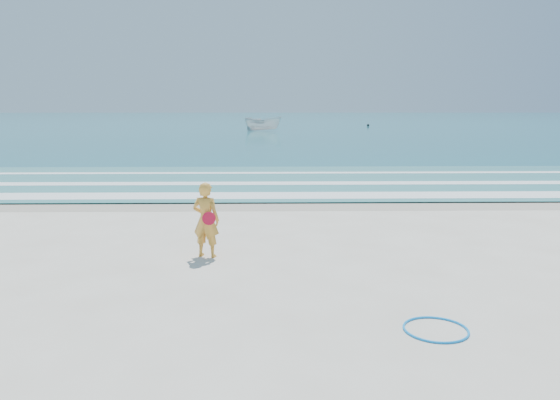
{
  "coord_description": "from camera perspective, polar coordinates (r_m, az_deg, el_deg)",
  "views": [
    {
      "loc": [
        -0.18,
        -7.92,
        3.09
      ],
      "look_at": [
        0.05,
        4.0,
        1.0
      ],
      "focal_mm": 35.0,
      "sensor_mm": 36.0,
      "label": 1
    }
  ],
  "objects": [
    {
      "name": "boat",
      "position": [
        64.28,
        -1.8,
        7.98
      ],
      "size": [
        4.64,
        2.62,
        1.69
      ],
      "primitive_type": "imported",
      "rotation": [
        0.0,
        0.0,
        1.34
      ],
      "color": "silver",
      "rests_on": "ocean"
    },
    {
      "name": "woman",
      "position": [
        11.22,
        -7.74,
        -2.06
      ],
      "size": [
        0.65,
        0.52,
        1.55
      ],
      "color": "gold",
      "rests_on": "ground"
    },
    {
      "name": "ocean",
      "position": [
        112.96,
        -1.01,
        8.39
      ],
      "size": [
        400.0,
        190.0,
        0.04
      ],
      "primitive_type": "cube",
      "color": "#19727F",
      "rests_on": "ground"
    },
    {
      "name": "foam_near",
      "position": [
        18.48,
        -0.52,
        0.48
      ],
      "size": [
        400.0,
        1.4,
        0.01
      ],
      "primitive_type": "cube",
      "color": "white",
      "rests_on": "shallow"
    },
    {
      "name": "wet_sand",
      "position": [
        17.2,
        -0.48,
        -0.4
      ],
      "size": [
        400.0,
        2.4,
        0.0
      ],
      "primitive_type": "cube",
      "color": "#B2A893",
      "rests_on": "ground"
    },
    {
      "name": "ground",
      "position": [
        8.51,
        0.2,
        -11.37
      ],
      "size": [
        400.0,
        400.0,
        0.0
      ],
      "primitive_type": "plane",
      "color": "silver",
      "rests_on": "ground"
    },
    {
      "name": "shallow",
      "position": [
        22.13,
        -0.62,
        2.04
      ],
      "size": [
        400.0,
        10.0,
        0.01
      ],
      "primitive_type": "cube",
      "color": "#59B7AD",
      "rests_on": "ocean"
    },
    {
      "name": "foam_far",
      "position": [
        24.61,
        -0.67,
        2.86
      ],
      "size": [
        400.0,
        0.6,
        0.01
      ],
      "primitive_type": "cube",
      "color": "white",
      "rests_on": "shallow"
    },
    {
      "name": "hoop",
      "position": [
        8.07,
        15.96,
        -12.85
      ],
      "size": [
        1.15,
        1.15,
        0.03
      ],
      "primitive_type": "torus",
      "rotation": [
        0.0,
        0.0,
        0.33
      ],
      "color": "#0D94F8",
      "rests_on": "ground"
    },
    {
      "name": "foam_mid",
      "position": [
        21.34,
        -0.6,
        1.76
      ],
      "size": [
        400.0,
        0.9,
        0.01
      ],
      "primitive_type": "cube",
      "color": "white",
      "rests_on": "shallow"
    },
    {
      "name": "buoy",
      "position": [
        78.33,
        9.19,
        7.72
      ],
      "size": [
        0.35,
        0.35,
        0.35
      ],
      "primitive_type": "sphere",
      "color": "black",
      "rests_on": "ocean"
    }
  ]
}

